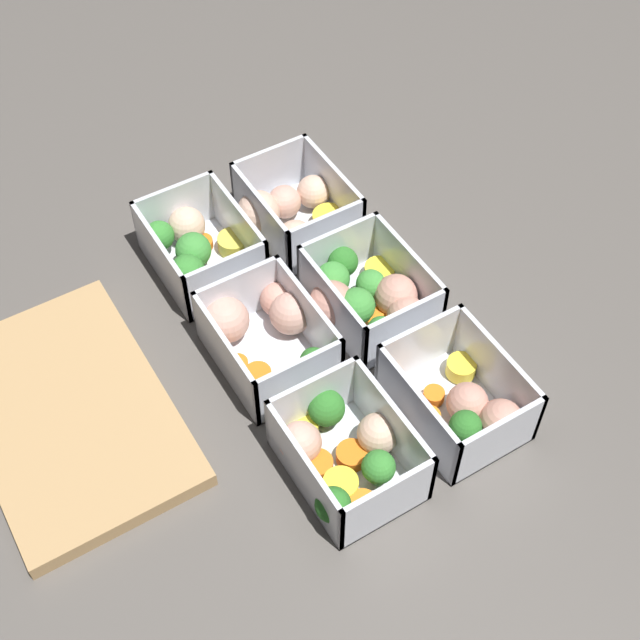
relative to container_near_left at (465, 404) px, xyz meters
The scene contains 8 objects.
ground_plane 0.18m from the container_near_left, 22.03° to the left, with size 4.00×4.00×0.00m, color #56514C.
container_near_left is the anchor object (origin of this frame).
container_near_center 0.16m from the container_near_left, ahead, with size 0.14×0.13×0.07m.
container_near_right 0.31m from the container_near_left, ahead, with size 0.14×0.13×0.07m.
container_far_left 0.13m from the container_near_left, 82.79° to the left, with size 0.14×0.12×0.07m.
container_far_center 0.22m from the container_near_left, 33.91° to the left, with size 0.15×0.13×0.07m.
container_far_right 0.34m from the container_near_left, 22.50° to the left, with size 0.14×0.11×0.07m.
cutting_board 0.39m from the container_near_left, 58.86° to the left, with size 0.28×0.18×0.02m.
Camera 1 is at (-0.50, 0.30, 0.75)m, focal length 50.00 mm.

